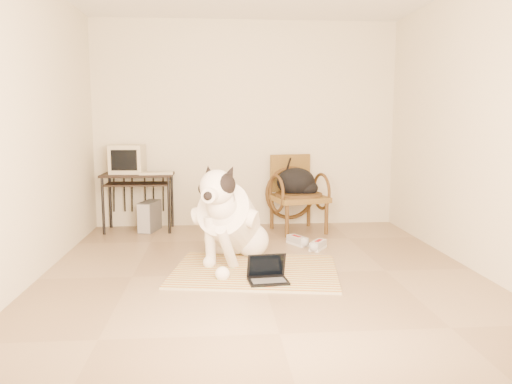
{
  "coord_description": "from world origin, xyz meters",
  "views": [
    {
      "loc": [
        -0.41,
        -4.42,
        1.38
      ],
      "look_at": [
        -0.02,
        0.35,
        0.71
      ],
      "focal_mm": 35.0,
      "sensor_mm": 36.0,
      "label": 1
    }
  ],
  "objects": [
    {
      "name": "backpack",
      "position": [
        0.63,
        1.82,
        0.61
      ],
      "size": [
        0.52,
        0.41,
        0.36
      ],
      "color": "black",
      "rests_on": "rattan_chair"
    },
    {
      "name": "computer_desk",
      "position": [
        -1.4,
        1.96,
        0.63
      ],
      "size": [
        0.89,
        0.5,
        0.74
      ],
      "color": "black",
      "rests_on": "floor"
    },
    {
      "name": "sneaker_right",
      "position": [
        0.7,
        0.84,
        0.04
      ],
      "size": [
        0.24,
        0.29,
        0.1
      ],
      "color": "silver",
      "rests_on": "floor"
    },
    {
      "name": "wall_front",
      "position": [
        0.0,
        -2.25,
        1.35
      ],
      "size": [
        4.5,
        0.0,
        4.5
      ],
      "primitive_type": "plane",
      "rotation": [
        -1.57,
        0.0,
        0.0
      ],
      "color": "beige",
      "rests_on": "floor"
    },
    {
      "name": "dog",
      "position": [
        -0.28,
        0.46,
        0.41
      ],
      "size": [
        0.77,
        1.42,
        1.04
      ],
      "color": "white",
      "rests_on": "rug"
    },
    {
      "name": "sneaker_left",
      "position": [
        0.51,
        1.06,
        0.04
      ],
      "size": [
        0.23,
        0.3,
        0.1
      ],
      "color": "silver",
      "rests_on": "floor"
    },
    {
      "name": "pc_tower",
      "position": [
        -1.26,
        1.94,
        0.19
      ],
      "size": [
        0.27,
        0.44,
        0.38
      ],
      "color": "#4B4B4E",
      "rests_on": "floor"
    },
    {
      "name": "wall_right",
      "position": [
        2.0,
        0.0,
        1.35
      ],
      "size": [
        0.0,
        4.5,
        4.5
      ],
      "primitive_type": "plane",
      "rotation": [
        1.57,
        0.0,
        -1.57
      ],
      "color": "beige",
      "rests_on": "floor"
    },
    {
      "name": "rattan_chair",
      "position": [
        0.62,
        1.81,
        0.49
      ],
      "size": [
        0.77,
        0.75,
        0.97
      ],
      "color": "brown",
      "rests_on": "floor"
    },
    {
      "name": "crt_monitor",
      "position": [
        -1.53,
        2.02,
        0.92
      ],
      "size": [
        0.42,
        0.41,
        0.36
      ],
      "color": "#C2B698",
      "rests_on": "computer_desk"
    },
    {
      "name": "laptop",
      "position": [
        0.03,
        -0.27,
        0.08
      ],
      "size": [
        0.36,
        0.28,
        0.24
      ],
      "color": "black",
      "rests_on": "rug"
    },
    {
      "name": "wall_back",
      "position": [
        0.0,
        2.25,
        1.35
      ],
      "size": [
        4.5,
        0.0,
        4.5
      ],
      "primitive_type": "plane",
      "rotation": [
        1.57,
        0.0,
        0.0
      ],
      "color": "beige",
      "rests_on": "floor"
    },
    {
      "name": "rug",
      "position": [
        -0.05,
        0.07,
        0.01
      ],
      "size": [
        1.68,
        1.39,
        0.02
      ],
      "color": "#B6501F",
      "rests_on": "floor"
    },
    {
      "name": "desk_keyboard",
      "position": [
        -1.15,
        1.85,
        0.75
      ],
      "size": [
        0.43,
        0.2,
        0.03
      ],
      "primitive_type": "cube",
      "rotation": [
        0.0,
        0.0,
        0.12
      ],
      "color": "#C2B698",
      "rests_on": "computer_desk"
    },
    {
      "name": "floor",
      "position": [
        0.0,
        0.0,
        0.0
      ],
      "size": [
        4.5,
        4.5,
        0.0
      ],
      "primitive_type": "plane",
      "color": "#8B7255",
      "rests_on": "ground"
    },
    {
      "name": "wall_left",
      "position": [
        -2.0,
        0.0,
        1.35
      ],
      "size": [
        0.0,
        4.5,
        4.5
      ],
      "primitive_type": "plane",
      "rotation": [
        1.57,
        0.0,
        1.57
      ],
      "color": "beige",
      "rests_on": "floor"
    }
  ]
}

